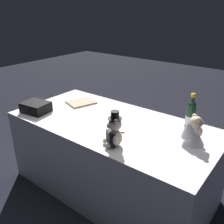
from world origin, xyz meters
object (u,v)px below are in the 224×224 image
(champagne_bottle, at_px, (190,115))
(gift_case_black, at_px, (36,107))
(signing_pen, at_px, (118,132))
(guestbook, at_px, (81,102))
(teddy_bear_groom, at_px, (114,132))
(teddy_bear_bride, at_px, (193,131))

(champagne_bottle, distance_m, gift_case_black, 1.48)
(champagne_bottle, bearing_deg, signing_pen, -138.23)
(champagne_bottle, xyz_separation_m, guestbook, (-1.18, -0.10, -0.13))
(teddy_bear_groom, distance_m, signing_pen, 0.24)
(teddy_bear_bride, bearing_deg, teddy_bear_groom, -139.26)
(guestbook, bearing_deg, champagne_bottle, 23.19)
(teddy_bear_bride, bearing_deg, signing_pen, -159.33)
(signing_pen, relative_size, guestbook, 0.44)
(signing_pen, distance_m, guestbook, 0.79)
(teddy_bear_bride, height_order, signing_pen, teddy_bear_bride)
(champagne_bottle, height_order, gift_case_black, champagne_bottle)
(gift_case_black, bearing_deg, champagne_bottle, 22.08)
(teddy_bear_bride, xyz_separation_m, guestbook, (-1.29, 0.10, -0.10))
(signing_pen, bearing_deg, guestbook, 157.06)
(teddy_bear_bride, distance_m, champagne_bottle, 0.23)
(signing_pen, bearing_deg, teddy_bear_bride, 20.67)
(teddy_bear_groom, relative_size, signing_pen, 2.27)
(champagne_bottle, distance_m, signing_pen, 0.63)
(teddy_bear_groom, bearing_deg, teddy_bear_bride, 40.74)
(signing_pen, bearing_deg, champagne_bottle, 41.77)
(signing_pen, distance_m, gift_case_black, 0.93)
(signing_pen, xyz_separation_m, gift_case_black, (-0.91, -0.15, 0.05))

